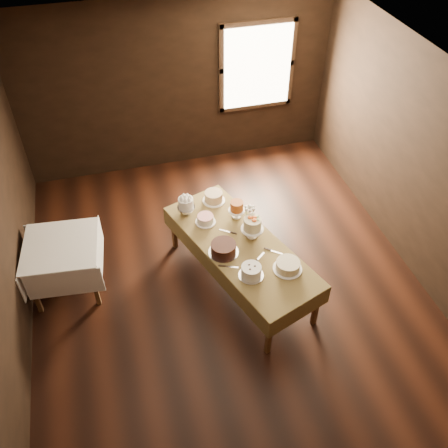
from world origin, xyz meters
TOP-DOWN VIEW (x-y plane):
  - floor at (0.00, 0.00)m, footprint 5.00×6.00m
  - ceiling at (0.00, 0.00)m, footprint 5.00×6.00m
  - wall_back at (0.00, 3.00)m, footprint 5.00×0.02m
  - wall_right at (2.50, 0.00)m, footprint 0.02×6.00m
  - window at (1.30, 2.94)m, footprint 1.10×0.05m
  - display_table at (0.17, 0.04)m, footprint 1.61×2.46m
  - side_table at (-1.99, 0.56)m, footprint 0.99×0.99m
  - cake_meringue at (-0.36, 0.80)m, footprint 0.28×0.28m
  - cake_speckled at (0.06, 0.94)m, footprint 0.34×0.34m
  - cake_lattice at (-0.16, 0.55)m, footprint 0.30×0.30m
  - cake_caramel at (0.27, 0.55)m, footprint 0.23×0.23m
  - cake_chocolate at (-0.07, -0.04)m, footprint 0.43×0.43m
  - cake_flowers at (0.35, 0.15)m, footprint 0.31×0.31m
  - cake_swirl at (0.14, -0.49)m, footprint 0.30×0.30m
  - cake_cream at (0.58, -0.50)m, footprint 0.38×0.38m
  - cake_server_a at (0.35, -0.22)m, footprint 0.20×0.17m
  - cake_server_b at (0.56, -0.21)m, footprint 0.20×0.17m
  - cake_server_c at (0.04, 0.32)m, footprint 0.21×0.16m
  - cake_server_e at (-0.04, -0.30)m, footprint 0.23×0.11m
  - flower_vase at (0.37, 0.32)m, footprint 0.15×0.15m
  - flower_bouquet at (0.37, 0.32)m, footprint 0.14×0.14m

SIDE VIEW (x-z plane):
  - floor at x=0.00m, z-range -0.01..0.01m
  - display_table at x=0.17m, z-range 0.30..1.01m
  - side_table at x=-1.99m, z-range 0.29..1.05m
  - cake_server_a at x=0.35m, z-range 0.71..0.72m
  - cake_server_b at x=0.56m, z-range 0.71..0.72m
  - cake_server_c at x=0.04m, z-range 0.71..0.72m
  - cake_server_e at x=-0.04m, z-range 0.71..0.72m
  - cake_lattice at x=-0.16m, z-range 0.71..0.81m
  - cake_cream at x=0.58m, z-range 0.71..0.83m
  - flower_vase at x=0.37m, z-range 0.71..0.84m
  - cake_speckled at x=0.06m, z-range 0.71..0.85m
  - cake_chocolate at x=-0.07m, z-range 0.71..0.85m
  - cake_swirl at x=0.14m, z-range 0.71..0.86m
  - cake_caramel at x=0.27m, z-range 0.69..0.95m
  - cake_meringue at x=-0.36m, z-range 0.70..0.95m
  - cake_flowers at x=0.35m, z-range 0.69..0.98m
  - flower_bouquet at x=0.37m, z-range 0.86..1.06m
  - wall_back at x=0.00m, z-range 0.00..2.80m
  - wall_right at x=2.50m, z-range 0.00..2.80m
  - window at x=1.30m, z-range 0.95..2.25m
  - ceiling at x=0.00m, z-range 2.79..2.80m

